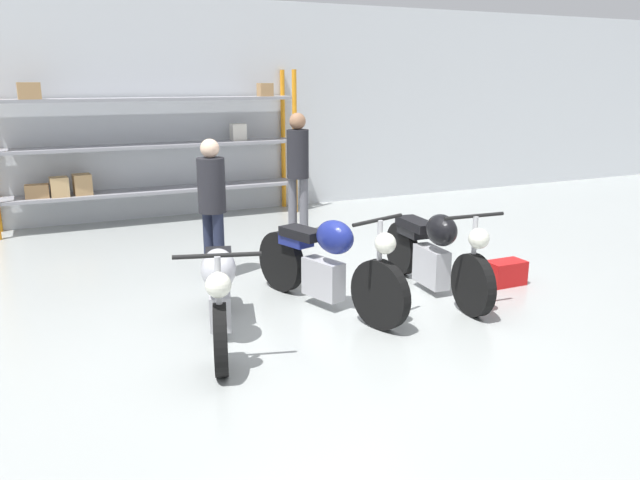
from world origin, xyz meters
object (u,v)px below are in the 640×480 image
object	(u,v)px
person_near_rack	(212,198)
shelving_rack	(145,146)
motorcycle_blue	(327,263)
motorcycle_black	(435,252)
person_browsing	(298,164)
motorcycle_silver	(219,290)
toolbox	(505,273)

from	to	relation	value
person_near_rack	shelving_rack	bearing A→B (deg)	-111.72
motorcycle_blue	person_near_rack	size ratio (longest dim) A/B	1.27
motorcycle_black	person_browsing	bearing A→B (deg)	-169.23
motorcycle_silver	motorcycle_blue	size ratio (longest dim) A/B	0.95
motorcycle_silver	person_near_rack	xyz separation A→B (m)	(0.43, 1.78, 0.50)
motorcycle_black	person_browsing	xyz separation A→B (m)	(-0.38, 2.96, 0.62)
shelving_rack	person_near_rack	bearing A→B (deg)	-86.85
motorcycle_silver	motorcycle_blue	distance (m)	1.25
motorcycle_silver	motorcycle_blue	world-z (taller)	motorcycle_blue
motorcycle_black	person_browsing	size ratio (longest dim) A/B	1.16
motorcycle_black	toolbox	world-z (taller)	motorcycle_black
motorcycle_black	person_near_rack	xyz separation A→B (m)	(-2.05, 1.52, 0.50)
person_near_rack	toolbox	bearing A→B (deg)	126.22
shelving_rack	person_near_rack	distance (m)	3.38
person_browsing	motorcycle_black	bearing A→B (deg)	50.95
motorcycle_silver	toolbox	distance (m)	3.42
motorcycle_silver	toolbox	size ratio (longest dim) A/B	4.50
shelving_rack	motorcycle_silver	xyz separation A→B (m)	(-0.25, -5.14, -0.78)
person_near_rack	toolbox	xyz separation A→B (m)	(2.97, -1.64, -0.83)
motorcycle_silver	person_browsing	world-z (taller)	person_browsing
motorcycle_blue	shelving_rack	bearing A→B (deg)	173.78
motorcycle_silver	person_near_rack	world-z (taller)	person_near_rack
motorcycle_blue	motorcycle_black	bearing A→B (deg)	70.29
motorcycle_blue	person_browsing	bearing A→B (deg)	145.41
toolbox	shelving_rack	bearing A→B (deg)	122.24
motorcycle_silver	person_near_rack	distance (m)	1.90
toolbox	person_browsing	bearing A→B (deg)	112.82
motorcycle_silver	toolbox	xyz separation A→B (m)	(3.40, 0.15, -0.33)
shelving_rack	motorcycle_blue	size ratio (longest dim) A/B	2.30
motorcycle_silver	person_near_rack	bearing A→B (deg)	-178.19
person_near_rack	motorcycle_black	bearing A→B (deg)	118.57
shelving_rack	motorcycle_silver	distance (m)	5.21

